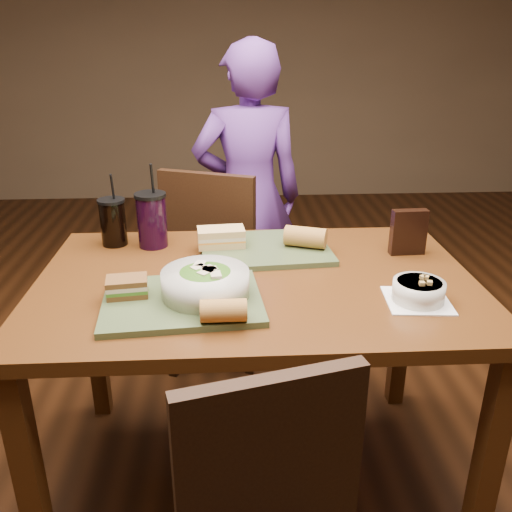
{
  "coord_description": "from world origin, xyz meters",
  "views": [
    {
      "loc": [
        -0.08,
        -1.47,
        1.42
      ],
      "look_at": [
        0.0,
        0.0,
        0.82
      ],
      "focal_mm": 38.0,
      "sensor_mm": 36.0,
      "label": 1
    }
  ],
  "objects_px": {
    "dining_table": "(256,305)",
    "baguette_far": "(306,237)",
    "baguette_near": "(224,311)",
    "tray_near": "(183,301)",
    "tray_far": "(265,249)",
    "sandwich_near": "(127,287)",
    "salad_bowl": "(205,281)",
    "chair_far": "(209,261)",
    "soup_bowl": "(419,291)",
    "diner": "(248,198)",
    "cup_berry": "(152,220)",
    "cup_cola": "(113,222)",
    "chip_bag": "(408,232)",
    "sandwich_far": "(221,237)"
  },
  "relations": [
    {
      "from": "dining_table",
      "to": "baguette_far",
      "type": "xyz_separation_m",
      "value": [
        0.18,
        0.2,
        0.14
      ]
    },
    {
      "from": "baguette_near",
      "to": "tray_near",
      "type": "bearing_deg",
      "value": 130.39
    },
    {
      "from": "tray_far",
      "to": "sandwich_near",
      "type": "relative_size",
      "value": 3.6
    },
    {
      "from": "dining_table",
      "to": "tray_far",
      "type": "bearing_deg",
      "value": 78.6
    },
    {
      "from": "salad_bowl",
      "to": "baguette_near",
      "type": "distance_m",
      "value": 0.16
    },
    {
      "from": "chair_far",
      "to": "sandwich_near",
      "type": "distance_m",
      "value": 0.9
    },
    {
      "from": "tray_near",
      "to": "baguette_far",
      "type": "distance_m",
      "value": 0.53
    },
    {
      "from": "salad_bowl",
      "to": "soup_bowl",
      "type": "distance_m",
      "value": 0.58
    },
    {
      "from": "dining_table",
      "to": "baguette_near",
      "type": "distance_m",
      "value": 0.33
    },
    {
      "from": "diner",
      "to": "cup_berry",
      "type": "distance_m",
      "value": 0.8
    },
    {
      "from": "tray_near",
      "to": "salad_bowl",
      "type": "height_order",
      "value": "salad_bowl"
    },
    {
      "from": "soup_bowl",
      "to": "cup_cola",
      "type": "relative_size",
      "value": 0.73
    },
    {
      "from": "cup_cola",
      "to": "chip_bag",
      "type": "height_order",
      "value": "cup_cola"
    },
    {
      "from": "dining_table",
      "to": "salad_bowl",
      "type": "height_order",
      "value": "salad_bowl"
    },
    {
      "from": "tray_near",
      "to": "cup_cola",
      "type": "height_order",
      "value": "cup_cola"
    },
    {
      "from": "dining_table",
      "to": "chip_bag",
      "type": "relative_size",
      "value": 8.66
    },
    {
      "from": "dining_table",
      "to": "salad_bowl",
      "type": "bearing_deg",
      "value": -135.49
    },
    {
      "from": "cup_cola",
      "to": "chip_bag",
      "type": "bearing_deg",
      "value": -8.22
    },
    {
      "from": "dining_table",
      "to": "sandwich_far",
      "type": "bearing_deg",
      "value": 114.97
    },
    {
      "from": "chair_far",
      "to": "cup_cola",
      "type": "distance_m",
      "value": 0.59
    },
    {
      "from": "dining_table",
      "to": "chair_far",
      "type": "height_order",
      "value": "chair_far"
    },
    {
      "from": "tray_far",
      "to": "chip_bag",
      "type": "height_order",
      "value": "chip_bag"
    },
    {
      "from": "salad_bowl",
      "to": "diner",
      "type": "bearing_deg",
      "value": 81.69
    },
    {
      "from": "dining_table",
      "to": "diner",
      "type": "height_order",
      "value": "diner"
    },
    {
      "from": "salad_bowl",
      "to": "sandwich_near",
      "type": "distance_m",
      "value": 0.21
    },
    {
      "from": "cup_cola",
      "to": "tray_far",
      "type": "bearing_deg",
      "value": -10.69
    },
    {
      "from": "tray_near",
      "to": "sandwich_far",
      "type": "relative_size",
      "value": 2.61
    },
    {
      "from": "soup_bowl",
      "to": "cup_berry",
      "type": "bearing_deg",
      "value": 148.89
    },
    {
      "from": "tray_far",
      "to": "baguette_far",
      "type": "bearing_deg",
      "value": -3.76
    },
    {
      "from": "baguette_near",
      "to": "dining_table",
      "type": "bearing_deg",
      "value": 71.63
    },
    {
      "from": "chip_bag",
      "to": "sandwich_far",
      "type": "bearing_deg",
      "value": 172.0
    },
    {
      "from": "chair_far",
      "to": "baguette_near",
      "type": "bearing_deg",
      "value": -86.17
    },
    {
      "from": "sandwich_far",
      "to": "baguette_near",
      "type": "xyz_separation_m",
      "value": [
        0.01,
        -0.51,
        -0.0
      ]
    },
    {
      "from": "diner",
      "to": "baguette_near",
      "type": "distance_m",
      "value": 1.29
    },
    {
      "from": "chair_far",
      "to": "baguette_far",
      "type": "height_order",
      "value": "chair_far"
    },
    {
      "from": "chair_far",
      "to": "sandwich_near",
      "type": "height_order",
      "value": "chair_far"
    },
    {
      "from": "tray_near",
      "to": "soup_bowl",
      "type": "bearing_deg",
      "value": -1.72
    },
    {
      "from": "cup_berry",
      "to": "salad_bowl",
      "type": "bearing_deg",
      "value": -65.8
    },
    {
      "from": "tray_near",
      "to": "baguette_near",
      "type": "height_order",
      "value": "baguette_near"
    },
    {
      "from": "dining_table",
      "to": "baguette_far",
      "type": "relative_size",
      "value": 9.56
    },
    {
      "from": "salad_bowl",
      "to": "baguette_near",
      "type": "height_order",
      "value": "salad_bowl"
    },
    {
      "from": "soup_bowl",
      "to": "sandwich_far",
      "type": "bearing_deg",
      "value": 143.09
    },
    {
      "from": "baguette_far",
      "to": "chair_far",
      "type": "bearing_deg",
      "value": 124.15
    },
    {
      "from": "diner",
      "to": "cup_cola",
      "type": "height_order",
      "value": "diner"
    },
    {
      "from": "sandwich_near",
      "to": "chip_bag",
      "type": "height_order",
      "value": "chip_bag"
    },
    {
      "from": "chip_bag",
      "to": "soup_bowl",
      "type": "bearing_deg",
      "value": -105.35
    },
    {
      "from": "soup_bowl",
      "to": "cup_cola",
      "type": "distance_m",
      "value": 1.02
    },
    {
      "from": "diner",
      "to": "baguette_near",
      "type": "xyz_separation_m",
      "value": [
        -0.12,
        -1.28,
        0.09
      ]
    },
    {
      "from": "tray_near",
      "to": "diner",
      "type": "bearing_deg",
      "value": 78.78
    },
    {
      "from": "soup_bowl",
      "to": "cup_berry",
      "type": "xyz_separation_m",
      "value": [
        -0.76,
        0.46,
        0.06
      ]
    }
  ]
}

